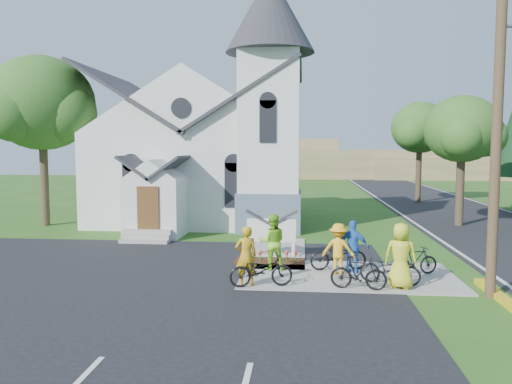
# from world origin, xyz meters

# --- Properties ---
(ground) EXTENTS (120.00, 120.00, 0.00)m
(ground) POSITION_xyz_m (0.00, 0.00, 0.00)
(ground) COLOR #265718
(ground) RESTS_ON ground
(parking_lot) EXTENTS (20.00, 16.00, 0.02)m
(parking_lot) POSITION_xyz_m (-7.00, -2.00, 0.01)
(parking_lot) COLOR black
(parking_lot) RESTS_ON ground
(road) EXTENTS (8.00, 90.00, 0.02)m
(road) POSITION_xyz_m (10.00, 15.00, 0.01)
(road) COLOR black
(road) RESTS_ON ground
(sidewalk) EXTENTS (7.00, 4.00, 0.05)m
(sidewalk) POSITION_xyz_m (1.50, 0.50, 0.03)
(sidewalk) COLOR gray
(sidewalk) RESTS_ON ground
(church) EXTENTS (12.35, 12.00, 13.00)m
(church) POSITION_xyz_m (-5.48, 12.48, 5.25)
(church) COLOR silver
(church) RESTS_ON ground
(church_sign) EXTENTS (2.20, 0.40, 1.70)m
(church_sign) POSITION_xyz_m (-1.20, 3.20, 1.03)
(church_sign) COLOR gray
(church_sign) RESTS_ON ground
(flower_bed) EXTENTS (2.60, 1.10, 0.07)m
(flower_bed) POSITION_xyz_m (-1.20, 2.30, 0.04)
(flower_bed) COLOR #37220F
(flower_bed) RESTS_ON ground
(utility_pole) EXTENTS (3.45, 0.28, 10.00)m
(utility_pole) POSITION_xyz_m (5.36, -1.50, 5.40)
(utility_pole) COLOR #473523
(utility_pole) RESTS_ON ground
(tree_lot_corner) EXTENTS (5.60, 5.60, 9.15)m
(tree_lot_corner) POSITION_xyz_m (-14.00, 10.00, 6.60)
(tree_lot_corner) COLOR #34261C
(tree_lot_corner) RESTS_ON ground
(tree_road_near) EXTENTS (4.00, 4.00, 7.05)m
(tree_road_near) POSITION_xyz_m (8.50, 12.00, 5.21)
(tree_road_near) COLOR #34261C
(tree_road_near) RESTS_ON ground
(tree_road_mid) EXTENTS (4.40, 4.40, 7.80)m
(tree_road_mid) POSITION_xyz_m (9.00, 24.00, 5.78)
(tree_road_mid) COLOR #34261C
(tree_road_mid) RESTS_ON ground
(distant_hills) EXTENTS (61.00, 10.00, 5.60)m
(distant_hills) POSITION_xyz_m (3.36, 56.33, 2.17)
(distant_hills) COLOR olive
(distant_hills) RESTS_ON ground
(cyclist_0) EXTENTS (0.76, 0.61, 1.83)m
(cyclist_0) POSITION_xyz_m (-1.70, -1.09, 0.96)
(cyclist_0) COLOR #BA8E15
(cyclist_0) RESTS_ON sidewalk
(bike_0) EXTENTS (2.02, 1.09, 1.01)m
(bike_0) POSITION_xyz_m (-1.24, -1.17, 0.55)
(bike_0) COLOR black
(bike_0) RESTS_ON sidewalk
(cyclist_1) EXTENTS (1.00, 0.81, 1.92)m
(cyclist_1) POSITION_xyz_m (-1.03, 1.01, 1.01)
(cyclist_1) COLOR #7ECF26
(cyclist_1) RESTS_ON sidewalk
(bike_1) EXTENTS (1.71, 0.73, 0.99)m
(bike_1) POSITION_xyz_m (1.65, -1.20, 0.55)
(bike_1) COLOR black
(bike_1) RESTS_ON sidewalk
(cyclist_2) EXTENTS (1.12, 0.69, 1.77)m
(cyclist_2) POSITION_xyz_m (1.68, 0.76, 0.94)
(cyclist_2) COLOR blue
(cyclist_2) RESTS_ON sidewalk
(bike_2) EXTENTS (2.04, 1.03, 1.03)m
(bike_2) POSITION_xyz_m (1.23, 1.14, 0.56)
(bike_2) COLOR black
(bike_2) RESTS_ON sidewalk
(cyclist_3) EXTENTS (1.21, 0.86, 1.69)m
(cyclist_3) POSITION_xyz_m (1.19, 0.59, 0.89)
(cyclist_3) COLOR #F0AD1A
(cyclist_3) RESTS_ON sidewalk
(bike_3) EXTENTS (1.64, 0.89, 0.95)m
(bike_3) POSITION_xyz_m (3.70, 0.71, 0.53)
(bike_3) COLOR black
(bike_3) RESTS_ON sidewalk
(cyclist_4) EXTENTS (1.11, 0.90, 1.97)m
(cyclist_4) POSITION_xyz_m (2.91, -0.95, 1.04)
(cyclist_4) COLOR gold
(cyclist_4) RESTS_ON sidewalk
(bike_4) EXTENTS (1.94, 1.15, 0.96)m
(bike_4) POSITION_xyz_m (2.68, -0.52, 0.53)
(bike_4) COLOR black
(bike_4) RESTS_ON sidewalk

